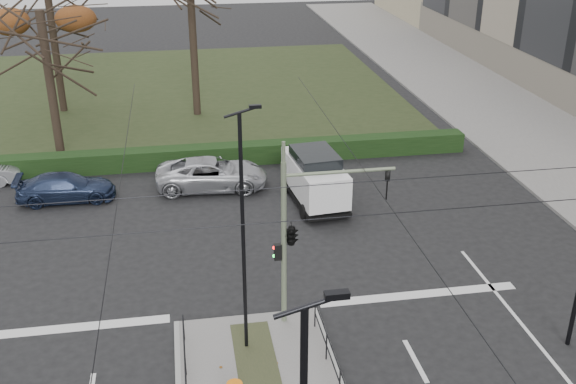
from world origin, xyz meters
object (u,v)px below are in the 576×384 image
Objects in this scene: streetlamp_median_far at (244,234)px; bare_tree_near at (41,22)px; parked_car_fourth at (212,174)px; white_van at (315,176)px; traffic_light at (294,232)px; parked_car_third at (66,187)px.

streetlamp_median_far is 0.76× the size of bare_tree_near.
bare_tree_near is (-7.70, 17.17, 3.04)m from streetlamp_median_far.
parked_car_fourth is 1.10× the size of white_van.
streetlamp_median_far reaches higher than traffic_light.
bare_tree_near reaches higher than parked_car_fourth.
white_van is 15.02m from bare_tree_near.
white_van is (10.91, -2.08, 0.64)m from parked_car_third.
traffic_light is at bearing -105.78° from white_van.
bare_tree_near reaches higher than parked_car_third.
bare_tree_near reaches higher than white_van.
streetlamp_median_far reaches higher than parked_car_third.
white_van is at bearing -113.95° from parked_car_fourth.
parked_car_third is at bearing 127.65° from traffic_light.
white_van is at bearing -101.28° from parked_car_third.
white_van is (2.49, 8.83, -2.07)m from traffic_light.
streetlamp_median_far is 1.48× the size of parked_car_fourth.
traffic_light reaches higher than white_van.
traffic_light is 1.17× the size of white_van.
parked_car_third is 6.53m from parked_car_fourth.
parked_car_third is 0.84× the size of parked_car_fourth.
streetlamp_median_far is 11.13m from white_van.
white_van is 0.47× the size of bare_tree_near.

